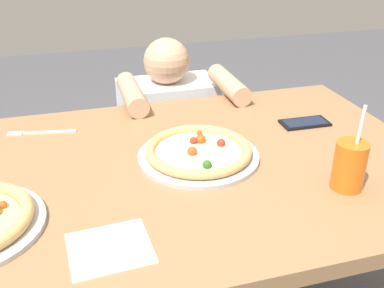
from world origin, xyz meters
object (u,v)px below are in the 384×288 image
Objects in this scene: fork at (38,133)px; cell_phone at (305,123)px; drink_cup_colored at (349,165)px; diner_seated at (169,154)px; pizza_far at (199,152)px.

cell_phone is at bearing -11.43° from fork.
drink_cup_colored reaches higher than diner_seated.
diner_seated is at bearing 120.00° from cell_phone.
pizza_far is at bearing 141.53° from drink_cup_colored.
diner_seated is (0.07, 0.66, -0.36)m from pizza_far.
pizza_far is 2.15× the size of cell_phone.
pizza_far is 1.55× the size of drink_cup_colored.
drink_cup_colored is at bearing -38.47° from pizza_far.
diner_seated reaches higher than pizza_far.
fork is 0.82m from cell_phone.
cell_phone is at bearing 76.55° from drink_cup_colored.
cell_phone is at bearing -60.00° from diner_seated.
drink_cup_colored is 0.23× the size of diner_seated.
diner_seated is at bearing 104.27° from drink_cup_colored.
fork is (-0.42, 0.28, -0.02)m from pizza_far.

